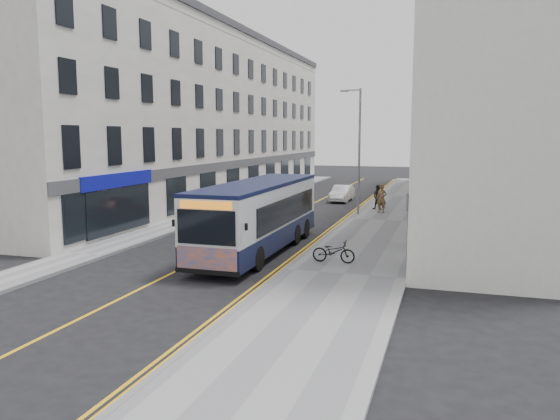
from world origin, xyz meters
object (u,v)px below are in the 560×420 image
Objects in this scene: city_bus at (258,214)px; bicycle at (334,251)px; car_maroon at (215,213)px; pedestrian_near at (382,198)px; car_white at (342,193)px; pedestrian_far at (379,197)px; streetlamp at (358,147)px.

city_bus is 6.28× the size of bicycle.
city_bus is at bearing 133.00° from car_maroon.
bicycle is 0.91× the size of pedestrian_near.
car_white is at bearing -104.17° from car_maroon.
city_bus is 2.30× the size of car_maroon.
car_maroon is (-8.26, 7.13, 0.22)m from bicycle.
pedestrian_far is at bearing -127.64° from car_maroon.
pedestrian_far is at bearing 119.16° from pedestrian_near.
city_bus is 13.72m from pedestrian_near.
streetlamp is 2.12× the size of car_white.
pedestrian_far is (-0.37, 1.46, -0.09)m from pedestrian_near.
car_maroon is at bearing 128.90° from city_bus.
car_white is (-3.80, 6.29, -0.43)m from pedestrian_near.
pedestrian_far is 5.93m from car_white.
pedestrian_far is 0.36× the size of car_maroon.
car_maroon reaches higher than bicycle.
pedestrian_near is at bearing 33.62° from streetlamp.
city_bus is at bearing -100.73° from streetlamp.
pedestrian_near is 1.51m from pedestrian_far.
city_bus reaches higher than car_white.
car_white is (-3.71, 20.90, 0.06)m from bicycle.
car_maroon is (-4.55, -13.77, 0.17)m from car_white.
pedestrian_far reaches higher than car_white.
streetlamp is at bearing -132.54° from car_maroon.
pedestrian_far is at bearing 66.24° from streetlamp.
streetlamp is 4.75× the size of pedestrian_far.
bicycle is at bearing -75.52° from pedestrian_near.
car_maroon is (-7.98, -8.94, -0.18)m from pedestrian_far.
streetlamp is 4.72× the size of bicycle.
car_white reaches higher than bicycle.
car_maroon is (-8.35, -7.48, -0.26)m from pedestrian_near.
streetlamp is 3.75m from pedestrian_near.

